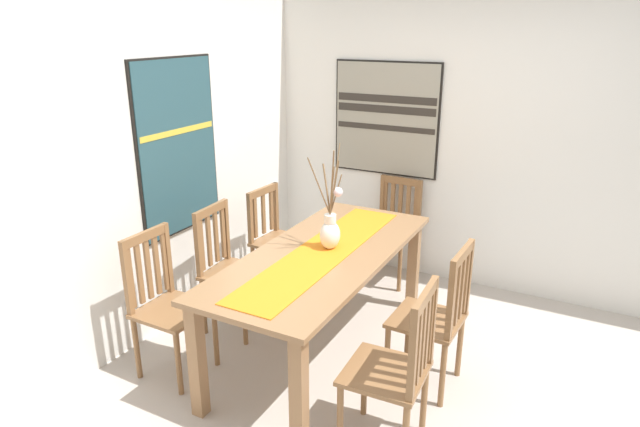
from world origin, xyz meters
TOP-DOWN VIEW (x-y plane):
  - ground_plane at (0.00, 0.00)m, footprint 6.40×6.40m
  - wall_back at (0.00, 1.86)m, footprint 6.40×0.12m
  - wall_side at (1.86, 0.00)m, footprint 0.12×6.40m
  - dining_table at (0.19, 0.55)m, footprint 2.01×0.84m
  - table_runner at (0.19, 0.55)m, footprint 1.85×0.36m
  - centerpiece_vase at (0.27, 0.53)m, footprint 0.28×0.21m
  - chair_0 at (0.19, -0.25)m, footprint 0.43×0.43m
  - chair_1 at (-0.44, -0.23)m, footprint 0.44×0.44m
  - chair_2 at (0.19, 1.34)m, footprint 0.44×0.44m
  - chair_3 at (1.59, 0.56)m, footprint 0.45×0.45m
  - chair_4 at (-0.46, 1.37)m, footprint 0.43×0.43m
  - chair_5 at (0.88, 1.35)m, footprint 0.45×0.45m
  - painting_on_back_wall at (0.24, 1.79)m, footprint 0.82×0.05m
  - painting_on_side_wall at (1.79, 0.75)m, footprint 0.05×0.98m

SIDE VIEW (x-z plane):
  - ground_plane at x=0.00m, z-range -0.03..0.00m
  - chair_5 at x=0.88m, z-range 0.02..0.94m
  - chair_3 at x=1.59m, z-range 0.03..0.95m
  - chair_2 at x=0.19m, z-range 0.02..0.98m
  - chair_0 at x=0.19m, z-range 0.02..0.99m
  - chair_4 at x=-0.46m, z-range 0.02..1.00m
  - chair_1 at x=-0.44m, z-range 0.02..1.01m
  - dining_table at x=0.19m, z-range 0.28..1.05m
  - table_runner at x=0.19m, z-range 0.77..0.78m
  - centerpiece_vase at x=0.27m, z-range 0.56..1.27m
  - wall_back at x=0.00m, z-range 0.00..2.70m
  - wall_side at x=1.86m, z-range 0.00..2.70m
  - painting_on_back_wall at x=0.24m, z-range 0.71..2.00m
  - painting_on_side_wall at x=1.79m, z-range 0.92..1.92m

